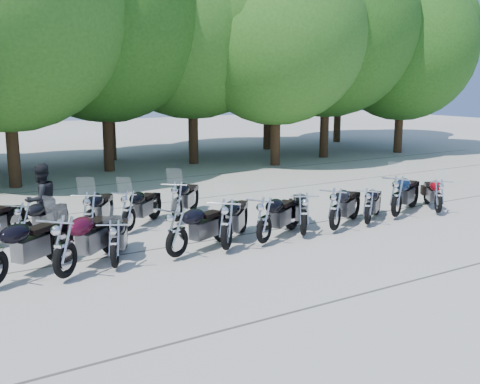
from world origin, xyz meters
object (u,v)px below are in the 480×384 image
motorcycle_10 (439,195)px  motorcycle_15 (177,200)px  motorcycle_12 (24,222)px  motorcycle_13 (90,213)px  motorcycle_4 (227,223)px  rider_1 (41,200)px  motorcycle_9 (397,195)px  motorcycle_7 (335,208)px  motorcycle_2 (114,243)px  motorcycle_1 (64,245)px  motorcycle_6 (304,213)px  motorcycle_14 (128,210)px  motorcycle_5 (264,219)px  motorcycle_3 (177,231)px  motorcycle_8 (369,205)px

motorcycle_10 → motorcycle_15: (-6.82, 2.95, 0.07)m
motorcycle_12 → motorcycle_13: (1.47, -0.24, 0.08)m
motorcycle_4 → rider_1: 4.81m
motorcycle_4 → motorcycle_9: 5.57m
motorcycle_7 → motorcycle_2: bearing=57.9°
motorcycle_1 → motorcycle_7: 6.71m
motorcycle_1 → motorcycle_15: (3.70, 2.89, -0.07)m
rider_1 → motorcycle_6: bearing=122.1°
motorcycle_9 → motorcycle_15: 6.04m
motorcycle_14 → rider_1: (-1.88, 0.94, 0.28)m
motorcycle_14 → motorcycle_2: bearing=110.6°
motorcycle_5 → motorcycle_12: size_ratio=1.11×
motorcycle_2 → motorcycle_10: (9.50, -0.17, -0.00)m
motorcycle_2 → motorcycle_4: (2.53, -0.14, 0.10)m
motorcycle_13 → motorcycle_15: (2.44, 0.32, -0.01)m
motorcycle_9 → motorcycle_10: motorcycle_9 is taller
motorcycle_1 → motorcycle_13: motorcycle_1 is taller
motorcycle_4 → motorcycle_10: bearing=-137.5°
motorcycle_6 → motorcycle_10: motorcycle_6 is taller
motorcycle_6 → motorcycle_9: size_ratio=0.92×
motorcycle_9 → motorcycle_12: bearing=47.0°
motorcycle_9 → motorcycle_12: 9.68m
motorcycle_12 → motorcycle_13: size_ratio=0.88×
motorcycle_10 → motorcycle_14: 8.69m
motorcycle_9 → rider_1: size_ratio=1.34×
motorcycle_1 → motorcycle_5: (4.55, -0.02, -0.07)m
motorcycle_4 → motorcycle_10: 6.97m
motorcycle_4 → motorcycle_12: 4.72m
motorcycle_1 → motorcycle_5: motorcycle_1 is taller
motorcycle_3 → motorcycle_10: size_ratio=1.12×
motorcycle_15 → motorcycle_12: bearing=42.9°
motorcycle_6 → motorcycle_15: (-2.05, 2.84, 0.02)m
motorcycle_7 → motorcycle_10: 3.81m
motorcycle_4 → motorcycle_13: (-2.29, 2.60, -0.02)m
rider_1 → motorcycle_15: bearing=143.8°
motorcycle_10 → motorcycle_14: motorcycle_14 is taller
motorcycle_8 → motorcycle_9: motorcycle_9 is taller
motorcycle_2 → rider_1: (-0.65, 3.46, 0.32)m
motorcycle_9 → motorcycle_13: 8.20m
motorcycle_9 → motorcycle_5: bearing=65.6°
motorcycle_2 → rider_1: rider_1 is taller
motorcycle_5 → motorcycle_10: (5.97, -0.03, -0.07)m
motorcycle_5 → motorcycle_8: 3.32m
motorcycle_5 → motorcycle_14: bearing=10.6°
motorcycle_2 → motorcycle_1: bearing=32.7°
motorcycle_14 → motorcycle_12: bearing=42.4°
motorcycle_3 → motorcycle_4: (1.17, -0.10, 0.03)m
motorcycle_1 → motorcycle_3: motorcycle_1 is taller
motorcycle_5 → rider_1: bearing=19.0°
motorcycle_5 → motorcycle_13: 4.20m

